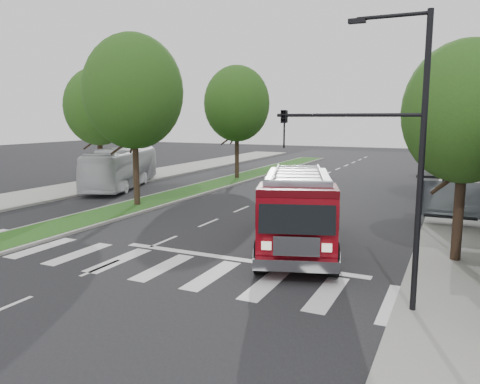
% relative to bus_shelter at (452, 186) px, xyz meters
% --- Properties ---
extents(ground, '(140.00, 140.00, 0.00)m').
position_rel_bus_shelter_xyz_m(ground, '(-11.20, -8.15, -2.04)').
color(ground, black).
rests_on(ground, ground).
extents(sidewalk_right, '(5.00, 80.00, 0.15)m').
position_rel_bus_shelter_xyz_m(sidewalk_right, '(1.30, 1.85, -1.96)').
color(sidewalk_right, gray).
rests_on(sidewalk_right, ground).
extents(sidewalk_left, '(5.00, 80.00, 0.15)m').
position_rel_bus_shelter_xyz_m(sidewalk_left, '(-25.70, 1.85, -1.96)').
color(sidewalk_left, gray).
rests_on(sidewalk_left, ground).
extents(median, '(3.00, 50.00, 0.15)m').
position_rel_bus_shelter_xyz_m(median, '(-17.20, 9.85, -1.96)').
color(median, gray).
rests_on(median, ground).
extents(bus_shelter, '(3.20, 1.60, 2.61)m').
position_rel_bus_shelter_xyz_m(bus_shelter, '(0.00, 0.00, 0.00)').
color(bus_shelter, black).
rests_on(bus_shelter, ground).
extents(tree_right_near, '(4.40, 4.40, 8.05)m').
position_rel_bus_shelter_xyz_m(tree_right_near, '(0.30, -6.15, 3.47)').
color(tree_right_near, black).
rests_on(tree_right_near, ground).
extents(tree_right_mid, '(5.60, 5.60, 9.72)m').
position_rel_bus_shelter_xyz_m(tree_right_mid, '(0.30, 5.85, 4.45)').
color(tree_right_mid, black).
rests_on(tree_right_mid, ground).
extents(tree_right_far, '(5.00, 5.00, 8.73)m').
position_rel_bus_shelter_xyz_m(tree_right_far, '(0.30, 15.85, 3.80)').
color(tree_right_far, black).
rests_on(tree_right_far, ground).
extents(tree_median_near, '(5.80, 5.80, 10.16)m').
position_rel_bus_shelter_xyz_m(tree_median_near, '(-17.20, -2.15, 4.77)').
color(tree_median_near, black).
rests_on(tree_median_near, ground).
extents(tree_median_far, '(5.60, 5.60, 9.72)m').
position_rel_bus_shelter_xyz_m(tree_median_far, '(-17.20, 11.85, 4.45)').
color(tree_median_far, black).
rests_on(tree_median_far, ground).
extents(tree_left_mid, '(5.20, 5.20, 9.16)m').
position_rel_bus_shelter_xyz_m(tree_left_mid, '(-25.20, 3.85, 4.12)').
color(tree_left_mid, black).
rests_on(tree_left_mid, ground).
extents(streetlight_right_near, '(4.08, 0.22, 8.00)m').
position_rel_bus_shelter_xyz_m(streetlight_right_near, '(-1.59, -11.65, 2.63)').
color(streetlight_right_near, black).
rests_on(streetlight_right_near, ground).
extents(streetlight_right_far, '(2.11, 0.20, 8.00)m').
position_rel_bus_shelter_xyz_m(streetlight_right_far, '(-0.85, 11.85, 2.44)').
color(streetlight_right_far, black).
rests_on(streetlight_right_far, ground).
extents(fire_engine, '(5.45, 9.65, 3.21)m').
position_rel_bus_shelter_xyz_m(fire_engine, '(-5.73, -6.47, -0.50)').
color(fire_engine, '#50040A').
rests_on(fire_engine, ground).
extents(city_bus, '(6.31, 11.16, 3.05)m').
position_rel_bus_shelter_xyz_m(city_bus, '(-23.20, 3.88, -0.51)').
color(city_bus, silver).
rests_on(city_bus, ground).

